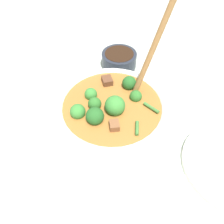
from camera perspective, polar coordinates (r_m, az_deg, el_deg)
The scene contains 3 objects.
ground_plane at distance 0.53m, azimuth 0.00°, elevation -3.71°, with size 4.00×4.00×0.00m, color #ADBCAD.
stew_bowl at distance 0.49m, azimuth -0.00°, elevation -0.24°, with size 0.26×0.24×0.28m.
condiment_bowl at distance 0.68m, azimuth 1.87°, elevation 13.64°, with size 0.10×0.10×0.05m.
Camera 1 is at (0.11, 0.29, 0.42)m, focal length 35.00 mm.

